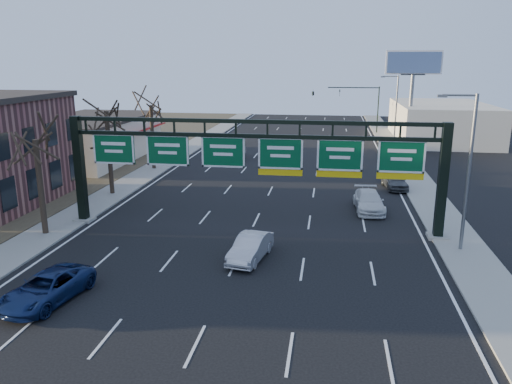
% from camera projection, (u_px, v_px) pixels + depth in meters
% --- Properties ---
extents(ground, '(160.00, 160.00, 0.00)m').
position_uv_depth(ground, '(227.00, 280.00, 25.08)').
color(ground, black).
rests_on(ground, ground).
extents(sidewalk_left, '(3.00, 120.00, 0.12)m').
position_uv_depth(sidewalk_left, '(135.00, 180.00, 46.03)').
color(sidewalk_left, gray).
rests_on(sidewalk_left, ground).
extents(sidewalk_right, '(3.00, 120.00, 0.12)m').
position_uv_depth(sidewalk_right, '(423.00, 190.00, 42.35)').
color(sidewalk_right, gray).
rests_on(sidewalk_right, ground).
extents(dirt_strip_left, '(21.00, 120.00, 0.06)m').
position_uv_depth(dirt_strip_left, '(14.00, 176.00, 47.80)').
color(dirt_strip_left, '#473D2B').
rests_on(dirt_strip_left, ground).
extents(lane_markings, '(21.60, 120.00, 0.01)m').
position_uv_depth(lane_markings, '(273.00, 185.00, 44.20)').
color(lane_markings, white).
rests_on(lane_markings, ground).
extents(sign_gantry, '(24.60, 1.20, 7.20)m').
position_uv_depth(sign_gantry, '(254.00, 160.00, 31.53)').
color(sign_gantry, black).
rests_on(sign_gantry, ground).
extents(cream_strip, '(10.90, 18.40, 4.70)m').
position_uv_depth(cream_strip, '(90.00, 138.00, 55.30)').
color(cream_strip, beige).
rests_on(cream_strip, ground).
extents(building_right_distant, '(12.00, 20.00, 5.00)m').
position_uv_depth(building_right_distant, '(441.00, 122.00, 69.38)').
color(building_right_distant, beige).
rests_on(building_right_distant, ground).
extents(tree_gantry, '(3.60, 3.60, 8.48)m').
position_uv_depth(tree_gantry, '(33.00, 122.00, 29.89)').
color(tree_gantry, '#2F251A').
rests_on(tree_gantry, sidewalk_left).
extents(tree_mid, '(3.60, 3.60, 9.24)m').
position_uv_depth(tree_mid, '(105.00, 98.00, 39.26)').
color(tree_mid, '#2F251A').
rests_on(tree_mid, sidewalk_left).
extents(tree_far, '(3.60, 3.60, 8.86)m').
position_uv_depth(tree_far, '(150.00, 95.00, 48.92)').
color(tree_far, '#2F251A').
rests_on(tree_far, sidewalk_left).
extents(streetlight_near, '(2.15, 0.22, 9.00)m').
position_uv_depth(streetlight_near, '(467.00, 165.00, 27.73)').
color(streetlight_near, slate).
rests_on(streetlight_near, sidewalk_right).
extents(streetlight_far, '(2.15, 0.22, 9.00)m').
position_uv_depth(streetlight_far, '(395.00, 109.00, 60.24)').
color(streetlight_far, slate).
rests_on(streetlight_far, sidewalk_right).
extents(billboard_right, '(7.00, 0.50, 12.00)m').
position_uv_depth(billboard_right, '(413.00, 74.00, 63.62)').
color(billboard_right, slate).
rests_on(billboard_right, ground).
extents(traffic_signal_mast, '(10.16, 0.54, 7.00)m').
position_uv_depth(traffic_signal_mast, '(337.00, 96.00, 75.45)').
color(traffic_signal_mast, black).
rests_on(traffic_signal_mast, ground).
extents(car_blue_suv, '(3.00, 5.12, 1.34)m').
position_uv_depth(car_blue_suv, '(47.00, 288.00, 22.73)').
color(car_blue_suv, '#122250').
rests_on(car_blue_suv, ground).
extents(car_silver_sedan, '(2.20, 4.39, 1.38)m').
position_uv_depth(car_silver_sedan, '(250.00, 248.00, 27.56)').
color(car_silver_sedan, '#B5B5BA').
rests_on(car_silver_sedan, ground).
extents(car_white_wagon, '(2.28, 5.02, 1.43)m').
position_uv_depth(car_white_wagon, '(369.00, 201.00, 36.60)').
color(car_white_wagon, white).
rests_on(car_white_wagon, ground).
extents(car_grey_far, '(2.22, 4.37, 1.43)m').
position_uv_depth(car_grey_far, '(395.00, 180.00, 42.95)').
color(car_grey_far, '#434649').
rests_on(car_grey_far, ground).
extents(car_silver_distant, '(1.69, 4.64, 1.52)m').
position_uv_depth(car_silver_distant, '(235.00, 152.00, 55.92)').
color(car_silver_distant, silver).
rests_on(car_silver_distant, ground).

